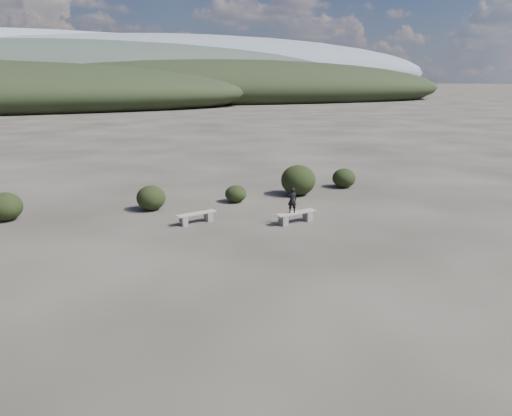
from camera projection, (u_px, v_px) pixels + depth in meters
name	position (u px, v px, depth m)	size (l,w,h in m)	color
ground	(319.00, 274.00, 13.80)	(1200.00, 1200.00, 0.00)	#2B2721
bench_left	(196.00, 217.00, 18.65)	(1.62, 0.72, 0.40)	slate
bench_right	(296.00, 216.00, 18.67)	(1.74, 0.69, 0.43)	slate
seated_person	(292.00, 200.00, 18.42)	(0.35, 0.23, 0.95)	black
shrub_b	(151.00, 198.00, 20.50)	(1.19, 1.19, 1.02)	black
shrub_c	(236.00, 194.00, 21.84)	(0.94, 0.94, 0.75)	black
shrub_d	(298.00, 180.00, 23.14)	(1.61, 1.61, 1.41)	black
shrub_e	(344.00, 178.00, 24.82)	(1.15, 1.15, 0.96)	black
shrub_f	(5.00, 207.00, 18.95)	(1.28, 1.28, 1.09)	black
mountain_ridges	(55.00, 71.00, 314.96)	(500.00, 400.00, 56.00)	black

